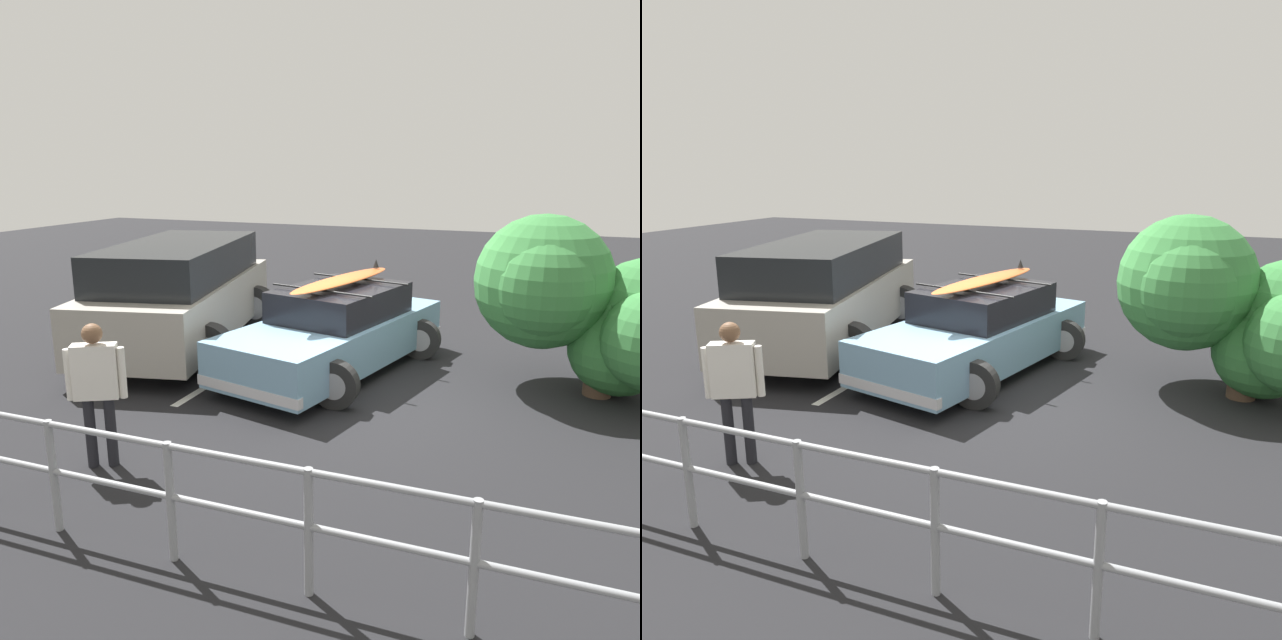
% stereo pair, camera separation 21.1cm
% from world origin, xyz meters
% --- Properties ---
extents(ground_plane, '(44.00, 44.00, 0.02)m').
position_xyz_m(ground_plane, '(0.00, 0.00, -0.01)').
color(ground_plane, black).
rests_on(ground_plane, ground).
extents(parking_stripe, '(0.12, 4.39, 0.00)m').
position_xyz_m(parking_stripe, '(2.13, -0.73, 0.00)').
color(parking_stripe, silver).
rests_on(parking_stripe, ground).
extents(sedan_car, '(2.89, 4.48, 1.58)m').
position_xyz_m(sedan_car, '(0.66, -0.77, 0.63)').
color(sedan_car, '#729EBC').
rests_on(sedan_car, ground).
extents(suv_car, '(3.39, 5.20, 1.84)m').
position_xyz_m(suv_car, '(3.60, -1.00, 0.96)').
color(suv_car, '#9E998E').
rests_on(suv_car, ground).
extents(person_bystander, '(0.55, 0.37, 1.57)m').
position_xyz_m(person_bystander, '(1.87, 3.15, 0.95)').
color(person_bystander, black).
rests_on(person_bystander, ground).
extents(railing_fence, '(8.40, 0.16, 1.04)m').
position_xyz_m(railing_fence, '(-0.37, 4.25, 0.67)').
color(railing_fence, gray).
rests_on(railing_fence, ground).
extents(bush_near_left, '(3.07, 2.17, 2.48)m').
position_xyz_m(bush_near_left, '(-2.94, -1.15, 1.23)').
color(bush_near_left, '#4C3828').
rests_on(bush_near_left, ground).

